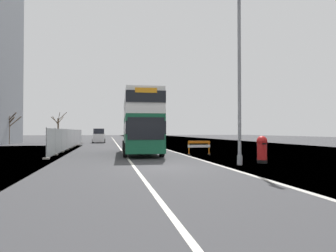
% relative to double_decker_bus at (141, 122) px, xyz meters
% --- Properties ---
extents(ground, '(140.00, 280.00, 0.10)m').
position_rel_double_decker_bus_xyz_m(ground, '(0.66, -9.50, -2.60)').
color(ground, '#38383A').
extents(double_decker_bus, '(3.17, 10.40, 4.80)m').
position_rel_double_decker_bus_xyz_m(double_decker_bus, '(0.00, 0.00, 0.00)').
color(double_decker_bus, '#145638').
rests_on(double_decker_bus, ground).
extents(lamppost_foreground, '(0.29, 0.70, 9.36)m').
position_rel_double_decker_bus_xyz_m(lamppost_foreground, '(4.36, -9.33, 1.88)').
color(lamppost_foreground, gray).
rests_on(lamppost_foreground, ground).
extents(red_pillar_postbox, '(0.61, 0.61, 1.56)m').
position_rel_double_decker_bus_xyz_m(red_pillar_postbox, '(6.07, -8.57, -1.70)').
color(red_pillar_postbox, black).
rests_on(red_pillar_postbox, ground).
extents(roadworks_barrier, '(1.78, 0.47, 1.09)m').
position_rel_double_decker_bus_xyz_m(roadworks_barrier, '(4.28, -2.07, -1.86)').
color(roadworks_barrier, orange).
rests_on(roadworks_barrier, ground).
extents(construction_site_fence, '(0.44, 27.40, 2.08)m').
position_rel_double_decker_bus_xyz_m(construction_site_fence, '(-6.55, 9.86, -1.56)').
color(construction_site_fence, '#A8AAAD').
rests_on(construction_site_fence, ground).
extents(car_oncoming_near, '(2.06, 4.39, 2.08)m').
position_rel_double_decker_bus_xyz_m(car_oncoming_near, '(0.86, 18.57, -1.58)').
color(car_oncoming_near, maroon).
rests_on(car_oncoming_near, ground).
extents(car_receding_mid, '(1.97, 4.27, 2.26)m').
position_rel_double_decker_bus_xyz_m(car_receding_mid, '(-3.98, 25.57, -1.50)').
color(car_receding_mid, silver).
rests_on(car_receding_mid, ground).
extents(bare_tree_far_verge_near, '(2.59, 2.71, 5.54)m').
position_rel_double_decker_bus_xyz_m(bare_tree_far_verge_near, '(-16.46, 22.48, 0.02)').
color(bare_tree_far_verge_near, '#4C3D2D').
rests_on(bare_tree_far_verge_near, ground).
extents(bare_tree_far_verge_mid, '(2.86, 3.32, 5.68)m').
position_rel_double_decker_bus_xyz_m(bare_tree_far_verge_mid, '(-12.19, 39.10, 0.22)').
color(bare_tree_far_verge_mid, '#4C3D2D').
rests_on(bare_tree_far_verge_mid, ground).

